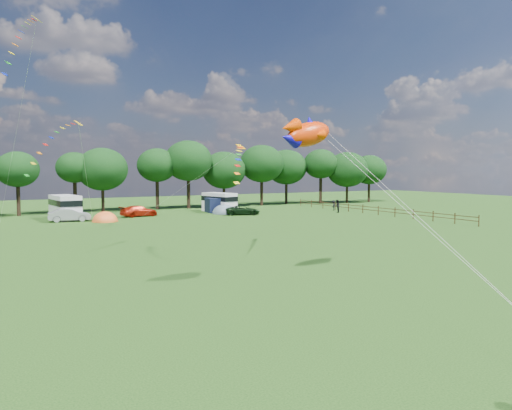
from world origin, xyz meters
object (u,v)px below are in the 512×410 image
campervan_d (219,202)px  walker_a (337,206)px  campervan_c (65,206)px  walker_b (334,205)px  fish_kite (305,134)px  car_d (243,210)px  car_c (139,211)px  tent_greyblue (224,214)px  tent_orange (105,221)px  car_b (69,215)px

campervan_d → walker_a: size_ratio=3.26×
campervan_c → walker_b: (35.93, -5.08, -0.82)m
fish_kite → car_d: bearing=56.7°
car_c → tent_greyblue: (11.17, -1.50, -0.67)m
walker_a → tent_orange: bearing=-51.1°
fish_kite → campervan_c: bearing=88.1°
campervan_c → tent_greyblue: 20.01m
car_b → car_d: bearing=-90.5°
car_c → walker_b: (27.27, -4.36, 0.04)m
car_d → tent_orange: car_d is taller
tent_orange → campervan_c: bearing=126.1°
car_b → car_c: (8.62, 2.19, -0.07)m
car_c → walker_a: (25.43, -7.56, 0.20)m
tent_greyblue → walker_b: size_ratio=2.47×
walker_b → fish_kite: bearing=13.5°
car_b → campervan_c: campervan_c is taller
campervan_d → fish_kite: (-14.08, -41.55, 6.41)m
car_b → walker_a: 34.48m
campervan_d → tent_greyblue: (-0.73, -3.17, -1.40)m
car_c → campervan_c: (-8.66, 0.72, 0.85)m
campervan_d → walker_b: size_ratio=3.98×
tent_orange → fish_kite: fish_kite is taller
walker_b → campervan_d: bearing=-58.3°
car_d → walker_b: 14.80m
car_b → tent_orange: 4.13m
car_c → tent_orange: bearing=118.0°
walker_b → car_c: bearing=-45.9°
campervan_d → walker_a: campervan_d is taller
fish_kite → tent_orange: bearing=83.7°
tent_greyblue → walker_b: (16.11, -2.86, 0.71)m
walker_b → car_b: bearing=-40.3°
campervan_c → fish_kite: bearing=-177.2°
car_b → car_c: size_ratio=0.94×
car_c → walker_a: walker_a is taller
campervan_c → tent_greyblue: campervan_c is taller
campervan_c → tent_orange: bearing=-150.2°
car_d → fish_kite: bearing=177.9°
car_c → walker_b: size_ratio=3.15×
car_d → campervan_c: size_ratio=0.74×
tent_greyblue → walker_b: walker_b is taller
campervan_d → tent_orange: (-16.98, -5.86, -1.40)m
campervan_c → fish_kite: fish_kite is taller
car_b → campervan_d: bearing=-74.0°
campervan_c → car_d: bearing=-109.8°
campervan_d → tent_orange: campervan_d is taller
car_b → car_c: car_b is taller
tent_orange → walker_b: bearing=-0.3°
car_c → fish_kite: bearing=165.4°
walker_b → car_d: bearing=-36.9°
tent_orange → campervan_d: bearing=19.0°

